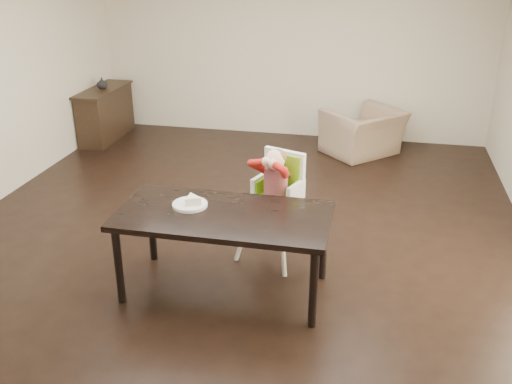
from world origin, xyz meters
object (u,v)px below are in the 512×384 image
high_chair (277,182)px  sideboard (105,113)px  dining_table (224,222)px  armchair (363,125)px

high_chair → sideboard: (-3.26, 3.07, -0.39)m
dining_table → sideboard: sideboard is taller
dining_table → sideboard: 4.77m
dining_table → armchair: bearing=75.1°
sideboard → dining_table: bearing=-52.1°
dining_table → sideboard: (-2.93, 3.76, -0.27)m
armchair → sideboard: (-3.95, -0.10, -0.04)m
dining_table → high_chair: high_chair is taller
dining_table → high_chair: 0.78m
dining_table → armchair: size_ratio=1.80×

